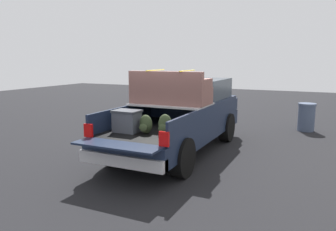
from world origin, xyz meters
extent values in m
plane|color=black|center=(0.00, 0.00, 0.00)|extent=(40.00, 40.00, 0.00)
cube|color=#162138|center=(0.00, 0.00, 0.63)|extent=(5.50, 1.92, 0.44)
cube|color=black|center=(-1.20, 0.00, 0.87)|extent=(2.80, 1.80, 0.04)
cube|color=#162138|center=(-1.20, 0.93, 1.10)|extent=(2.80, 0.06, 0.50)
cube|color=#162138|center=(-1.20, -0.93, 1.10)|extent=(2.80, 0.06, 0.50)
cube|color=#162138|center=(0.17, 0.00, 1.10)|extent=(0.06, 1.80, 0.50)
cube|color=#162138|center=(-2.88, 0.00, 0.87)|extent=(0.55, 1.80, 0.04)
cube|color=#B2B2B7|center=(-0.43, 0.00, 1.37)|extent=(1.25, 1.92, 0.04)
cube|color=#162138|center=(1.35, 0.00, 1.10)|extent=(2.30, 1.92, 0.50)
cube|color=#2D3842|center=(1.25, 0.00, 1.64)|extent=(1.94, 1.76, 0.57)
cube|color=#162138|center=(2.70, 0.00, 1.04)|extent=(0.40, 1.82, 0.38)
cube|color=#B2B2B7|center=(-2.72, 0.00, 0.53)|extent=(0.24, 1.92, 0.24)
cube|color=red|center=(-2.62, 0.88, 1.03)|extent=(0.06, 0.20, 0.28)
cube|color=red|center=(-2.62, -0.88, 1.03)|extent=(0.06, 0.20, 0.28)
cylinder|color=black|center=(1.75, 0.88, 0.43)|extent=(0.87, 0.30, 0.87)
cylinder|color=black|center=(1.75, -0.88, 0.43)|extent=(0.87, 0.30, 0.87)
cylinder|color=black|center=(-1.75, 0.88, 0.43)|extent=(0.87, 0.30, 0.87)
cylinder|color=black|center=(-1.75, -0.88, 0.43)|extent=(0.87, 0.30, 0.87)
cube|color=#474C56|center=(-1.85, 0.42, 1.11)|extent=(0.40, 0.55, 0.44)
cube|color=#31353C|center=(-1.85, 0.42, 1.36)|extent=(0.44, 0.59, 0.05)
ellipsoid|color=#384728|center=(-1.81, -0.04, 1.10)|extent=(0.20, 0.30, 0.41)
ellipsoid|color=#384728|center=(-1.92, -0.04, 1.03)|extent=(0.09, 0.21, 0.18)
ellipsoid|color=#384728|center=(-1.79, -0.50, 1.12)|extent=(0.20, 0.31, 0.46)
ellipsoid|color=#384728|center=(-1.90, -0.50, 1.05)|extent=(0.09, 0.22, 0.20)
cube|color=brown|center=(-0.43, 0.00, 1.60)|extent=(0.87, 1.96, 0.42)
cube|color=brown|center=(-0.78, 0.00, 2.01)|extent=(0.16, 1.96, 0.40)
cube|color=brown|center=(-0.38, 0.88, 1.92)|extent=(0.63, 0.20, 0.22)
cube|color=brown|center=(-0.38, -0.88, 1.92)|extent=(0.63, 0.20, 0.22)
cube|color=yellow|center=(-0.43, 0.44, 2.22)|extent=(0.97, 0.03, 0.02)
cube|color=yellow|center=(-0.43, -0.44, 2.22)|extent=(0.97, 0.03, 0.02)
cylinder|color=#3F4C66|center=(4.43, -3.01, 0.45)|extent=(0.56, 0.56, 0.90)
cylinder|color=#3F4C66|center=(4.43, -3.01, 0.94)|extent=(0.60, 0.60, 0.08)
camera|label=1|loc=(-7.98, -3.51, 2.49)|focal=35.24mm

